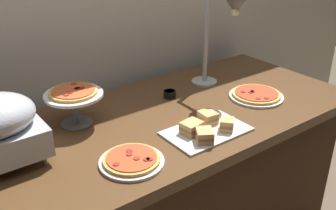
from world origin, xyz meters
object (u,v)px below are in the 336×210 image
Objects in this scene: pizza_plate_center at (132,161)px; pizza_plate_raised_stand at (74,97)px; pizza_plate_front at (256,95)px; heat_lamp at (229,13)px; sauce_cup_near at (170,94)px; sandwich_platter at (206,128)px.

pizza_plate_raised_stand is at bearing 94.51° from pizza_plate_center.
heat_lamp is at bearing 118.25° from pizza_plate_front.
sauce_cup_near reaches higher than pizza_plate_center.
heat_lamp is 0.88m from pizza_plate_center.
pizza_plate_front is 1.08× the size of pizza_plate_raised_stand.
heat_lamp is 0.49m from sauce_cup_near.
pizza_plate_raised_stand is 0.71× the size of sandwich_platter.
sandwich_platter reaches higher than sauce_cup_near.
sandwich_platter is 0.40m from sauce_cup_near.
heat_lamp reaches higher than sauce_cup_near.
pizza_plate_front is 0.90m from pizza_plate_raised_stand.
heat_lamp is 2.16× the size of pizza_plate_center.
pizza_plate_front is 0.77× the size of sandwich_platter.
pizza_plate_raised_stand is 0.51m from sauce_cup_near.
pizza_plate_raised_stand is at bearing 135.24° from sandwich_platter.
pizza_plate_center is at bearing -140.14° from sauce_cup_near.
pizza_plate_center is 3.86× the size of sauce_cup_near.
pizza_plate_center is 0.37m from sandwich_platter.
pizza_plate_front is at bearing -18.32° from pizza_plate_raised_stand.
heat_lamp is 0.43m from pizza_plate_front.
sauce_cup_near is (0.47, 0.39, 0.01)m from pizza_plate_center.
pizza_plate_front is 0.46m from sandwich_platter.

